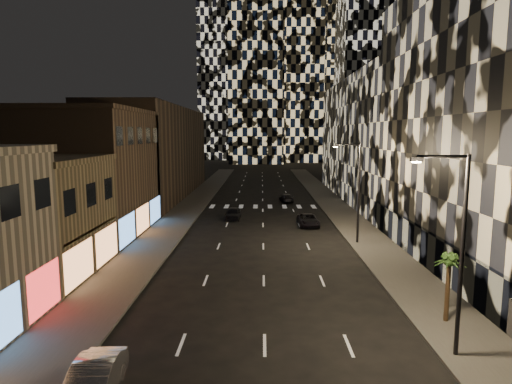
{
  "coord_description": "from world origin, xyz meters",
  "views": [
    {
      "loc": [
        -0.16,
        -8.2,
        10.01
      ],
      "look_at": [
        -0.55,
        21.03,
        6.0
      ],
      "focal_mm": 30.0,
      "sensor_mm": 36.0,
      "label": 1
    }
  ],
  "objects_px": {
    "streetlight_far": "(356,186)",
    "car_dark_rightlane": "(308,220)",
    "car_dark_oncoming": "(286,198)",
    "palm_tree": "(449,265)",
    "car_dark_midlane": "(233,213)",
    "streetlight_near": "(457,242)",
    "car_silver_parked": "(92,383)"
  },
  "relations": [
    {
      "from": "car_silver_parked",
      "to": "car_dark_rightlane",
      "type": "xyz_separation_m",
      "value": [
        11.4,
        31.04,
        -0.1
      ]
    },
    {
      "from": "car_silver_parked",
      "to": "car_dark_oncoming",
      "type": "xyz_separation_m",
      "value": [
        9.98,
        47.48,
        -0.13
      ]
    },
    {
      "from": "car_dark_rightlane",
      "to": "palm_tree",
      "type": "distance_m",
      "value": 24.7
    },
    {
      "from": "streetlight_near",
      "to": "streetlight_far",
      "type": "xyz_separation_m",
      "value": [
        0.0,
        20.0,
        0.0
      ]
    },
    {
      "from": "streetlight_near",
      "to": "streetlight_far",
      "type": "height_order",
      "value": "same"
    },
    {
      "from": "car_silver_parked",
      "to": "car_dark_rightlane",
      "type": "bearing_deg",
      "value": 66.47
    },
    {
      "from": "streetlight_near",
      "to": "car_silver_parked",
      "type": "xyz_separation_m",
      "value": [
        -14.84,
        -3.43,
        -4.61
      ]
    },
    {
      "from": "car_dark_midlane",
      "to": "car_dark_oncoming",
      "type": "distance_m",
      "value": 14.71
    },
    {
      "from": "car_silver_parked",
      "to": "palm_tree",
      "type": "distance_m",
      "value": 17.73
    },
    {
      "from": "car_dark_oncoming",
      "to": "car_dark_rightlane",
      "type": "height_order",
      "value": "car_dark_rightlane"
    },
    {
      "from": "streetlight_far",
      "to": "car_dark_rightlane",
      "type": "relative_size",
      "value": 1.95
    },
    {
      "from": "streetlight_near",
      "to": "car_dark_rightlane",
      "type": "xyz_separation_m",
      "value": [
        -3.44,
        27.62,
        -4.71
      ]
    },
    {
      "from": "car_silver_parked",
      "to": "car_dark_rightlane",
      "type": "distance_m",
      "value": 33.07
    },
    {
      "from": "streetlight_far",
      "to": "car_dark_midlane",
      "type": "bearing_deg",
      "value": 136.86
    },
    {
      "from": "car_dark_oncoming",
      "to": "car_dark_rightlane",
      "type": "distance_m",
      "value": 16.5
    },
    {
      "from": "streetlight_far",
      "to": "car_silver_parked",
      "type": "relative_size",
      "value": 2.0
    },
    {
      "from": "streetlight_far",
      "to": "car_dark_midlane",
      "type": "xyz_separation_m",
      "value": [
        -11.85,
        11.11,
        -4.65
      ]
    },
    {
      "from": "car_dark_rightlane",
      "to": "streetlight_far",
      "type": "bearing_deg",
      "value": -67.71
    },
    {
      "from": "streetlight_far",
      "to": "car_dark_rightlane",
      "type": "bearing_deg",
      "value": 114.28
    },
    {
      "from": "streetlight_near",
      "to": "palm_tree",
      "type": "distance_m",
      "value": 4.32
    },
    {
      "from": "car_dark_midlane",
      "to": "car_dark_oncoming",
      "type": "relative_size",
      "value": 0.98
    },
    {
      "from": "streetlight_far",
      "to": "car_silver_parked",
      "type": "bearing_deg",
      "value": -122.35
    },
    {
      "from": "car_silver_parked",
      "to": "streetlight_far",
      "type": "bearing_deg",
      "value": 54.29
    },
    {
      "from": "streetlight_far",
      "to": "car_dark_midlane",
      "type": "relative_size",
      "value": 2.19
    },
    {
      "from": "car_dark_midlane",
      "to": "car_dark_rightlane",
      "type": "distance_m",
      "value": 9.12
    },
    {
      "from": "car_dark_rightlane",
      "to": "streetlight_near",
      "type": "bearing_deg",
      "value": -84.9
    },
    {
      "from": "car_dark_oncoming",
      "to": "palm_tree",
      "type": "height_order",
      "value": "palm_tree"
    },
    {
      "from": "car_dark_midlane",
      "to": "car_silver_parked",
      "type": "bearing_deg",
      "value": -93.1
    },
    {
      "from": "car_silver_parked",
      "to": "car_dark_midlane",
      "type": "relative_size",
      "value": 1.09
    },
    {
      "from": "car_dark_midlane",
      "to": "car_dark_oncoming",
      "type": "height_order",
      "value": "car_dark_midlane"
    },
    {
      "from": "car_dark_rightlane",
      "to": "car_dark_oncoming",
      "type": "bearing_deg",
      "value": 92.95
    },
    {
      "from": "car_silver_parked",
      "to": "car_dark_midlane",
      "type": "bearing_deg",
      "value": 81.7
    }
  ]
}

